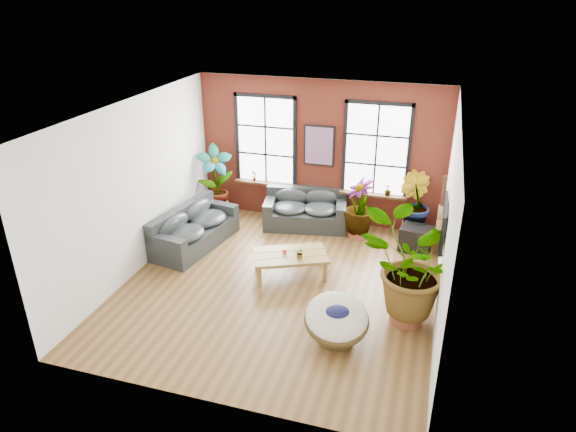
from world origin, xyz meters
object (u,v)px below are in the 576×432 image
sofa_back (305,210)px  sofa_left (193,229)px  papasan_chair (337,319)px  coffee_table (290,256)px

sofa_back → sofa_left: 2.78m
sofa_left → papasan_chair: bearing=-112.9°
coffee_table → papasan_chair: size_ratio=1.25×
coffee_table → papasan_chair: 2.26m
sofa_back → papasan_chair: bearing=-78.6°
sofa_back → sofa_left: size_ratio=0.88×
sofa_back → papasan_chair: 4.47m
sofa_left → papasan_chair: sofa_left is taller
coffee_table → papasan_chair: papasan_chair is taller
sofa_back → coffee_table: bearing=-92.8°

